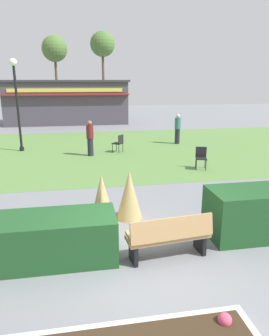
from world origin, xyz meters
TOP-DOWN VIEW (x-y plane):
  - ground_plane at (0.00, 0.00)m, footprint 80.00×80.00m
  - lawn_patch at (0.00, 10.57)m, footprint 36.00×12.00m
  - park_bench at (0.49, 0.03)m, footprint 1.75×0.70m
  - hedge_left at (-1.73, 0.39)m, footprint 2.37×1.10m
  - hedge_right at (2.94, 0.64)m, footprint 2.63×1.10m
  - ornamental_grass_behind_left at (-0.71, 1.92)m, footprint 0.65×0.65m
  - ornamental_grass_behind_right at (-0.76, 1.22)m, footprint 0.59×0.59m
  - ornamental_grass_behind_center at (0.01, 2.07)m, footprint 0.67×0.67m
  - lamppost_far at (-4.19, 11.04)m, footprint 0.36×0.36m
  - trash_bin at (2.71, 1.16)m, footprint 0.52×0.52m
  - food_kiosk at (-2.12, 21.69)m, footprint 10.05×4.17m
  - cafe_chair_east at (3.63, 6.27)m, footprint 0.55×0.55m
  - cafe_chair_center at (0.71, 9.83)m, footprint 0.62×0.62m
  - person_strolling at (-0.73, 9.34)m, footprint 0.34×0.34m
  - person_standing at (4.27, 11.47)m, footprint 0.34×0.34m
  - parked_car_west_slot at (-3.58, 27.63)m, footprint 4.21×2.08m
  - tree_left_bg at (-3.58, 32.05)m, footprint 2.80×2.80m
  - tree_right_bg at (1.74, 32.25)m, footprint 2.80×2.80m

SIDE VIEW (x-z plane):
  - ground_plane at x=0.00m, z-range 0.00..0.00m
  - lawn_patch at x=0.00m, z-range 0.00..0.01m
  - trash_bin at x=2.71m, z-range 0.00..0.84m
  - hedge_left at x=-1.73m, z-range 0.00..0.93m
  - park_bench at x=0.49m, z-range 0.01..0.96m
  - cafe_chair_east at x=3.63m, z-range 0.08..0.97m
  - cafe_chair_center at x=0.71m, z-range 0.08..0.97m
  - hedge_right at x=2.94m, z-range 0.00..1.13m
  - ornamental_grass_behind_right at x=-0.76m, z-range 0.00..1.19m
  - ornamental_grass_behind_left at x=-0.71m, z-range 0.00..1.27m
  - parked_car_west_slot at x=-3.58m, z-range 0.04..1.24m
  - ornamental_grass_behind_center at x=0.01m, z-range 0.00..1.30m
  - person_strolling at x=-0.73m, z-range 0.02..1.71m
  - person_standing at x=4.27m, z-range 0.02..1.71m
  - food_kiosk at x=-2.12m, z-range 0.01..3.56m
  - lamppost_far at x=-4.19m, z-range 0.57..5.09m
  - tree_left_bg at x=-3.58m, z-range 2.66..10.94m
  - tree_right_bg at x=1.74m, z-range 2.95..11.83m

